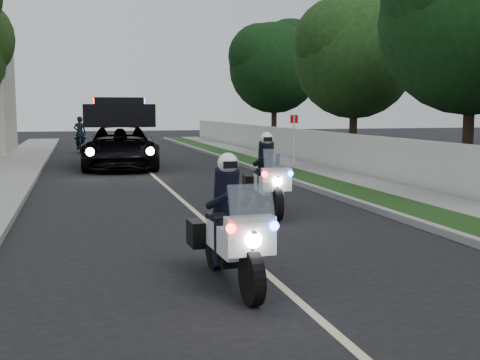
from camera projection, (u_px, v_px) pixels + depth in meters
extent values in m
plane|color=black|center=(270.00, 277.00, 8.64)|extent=(120.00, 120.00, 0.00)
cube|color=gray|center=(295.00, 182.00, 19.28)|extent=(0.20, 60.00, 0.15)
cube|color=#193814|center=(315.00, 181.00, 19.46)|extent=(1.20, 60.00, 0.16)
cube|color=gray|center=(352.00, 180.00, 19.80)|extent=(1.40, 60.00, 0.16)
cube|color=beige|center=(380.00, 159.00, 19.98)|extent=(0.22, 60.00, 1.50)
cube|color=gray|center=(26.00, 191.00, 17.15)|extent=(0.20, 60.00, 0.15)
cube|color=#BFB78C|center=(168.00, 188.00, 18.22)|extent=(0.12, 50.00, 0.01)
imported|color=black|center=(121.00, 168.00, 24.61)|extent=(3.34, 6.48, 3.06)
imported|color=black|center=(81.00, 153.00, 32.59)|extent=(0.64, 1.85, 0.97)
imported|color=black|center=(81.00, 153.00, 32.59)|extent=(0.71, 0.52, 1.82)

